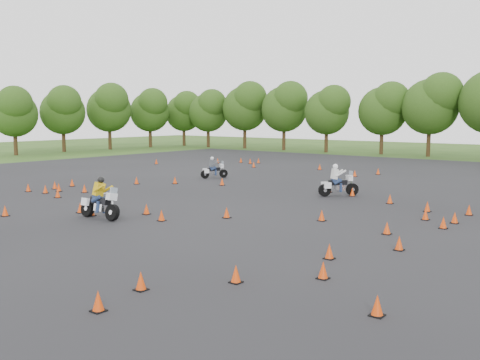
% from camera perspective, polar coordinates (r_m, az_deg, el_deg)
% --- Properties ---
extents(ground, '(140.00, 140.00, 0.00)m').
position_cam_1_polar(ground, '(23.35, -6.12, -3.85)').
color(ground, '#2D5119').
rests_on(ground, ground).
extents(asphalt_pad, '(62.00, 62.00, 0.00)m').
position_cam_1_polar(asphalt_pad, '(27.88, 2.55, -2.05)').
color(asphalt_pad, black).
rests_on(asphalt_pad, ground).
extents(traffic_cones, '(36.60, 33.32, 0.45)m').
position_cam_1_polar(traffic_cones, '(28.01, 0.22, -1.54)').
color(traffic_cones, '#DB3E09').
rests_on(traffic_cones, asphalt_pad).
extents(rider_grey, '(1.51, 1.98, 1.50)m').
position_cam_1_polar(rider_grey, '(37.26, -2.78, 1.36)').
color(rider_grey, '#43464B').
rests_on(rider_grey, ground).
extents(rider_yellow, '(2.31, 0.77, 1.77)m').
position_cam_1_polar(rider_yellow, '(23.16, -14.91, -1.89)').
color(rider_yellow, gold).
rests_on(rider_yellow, ground).
extents(rider_white, '(1.99, 2.17, 1.74)m').
position_cam_1_polar(rider_white, '(29.33, 10.50, -0.00)').
color(rider_white, silver).
rests_on(rider_white, ground).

